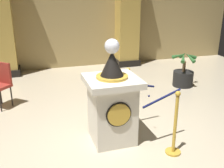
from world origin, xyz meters
name	(u,v)px	position (x,y,z in m)	size (l,w,h in m)	color
ground_plane	(114,144)	(0.00, 0.00, 0.00)	(11.73, 11.73, 0.00)	beige
back_wall	(65,2)	(0.00, 4.98, 2.04)	(11.73, 0.16, 4.09)	tan
pedestal_clock	(112,103)	(0.01, 0.15, 0.67)	(0.84, 0.84, 1.71)	silver
stanchion_near	(175,132)	(0.79, -0.52, 0.36)	(0.24, 0.24, 1.03)	gold
stanchion_far	(128,100)	(0.56, 0.87, 0.36)	(0.24, 0.24, 1.02)	gold
velvet_rope	(149,91)	(0.67, 0.17, 0.79)	(0.83, 0.85, 0.22)	#141947
column_right	(127,5)	(1.94, 4.67, 1.95)	(0.80, 0.80, 3.93)	black
potted_palm_right	(183,76)	(2.60, 2.16, 0.28)	(0.61, 0.66, 0.93)	black
cafe_chair_red	(1,81)	(-1.83, 2.17, 0.57)	(0.56, 0.56, 0.96)	black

